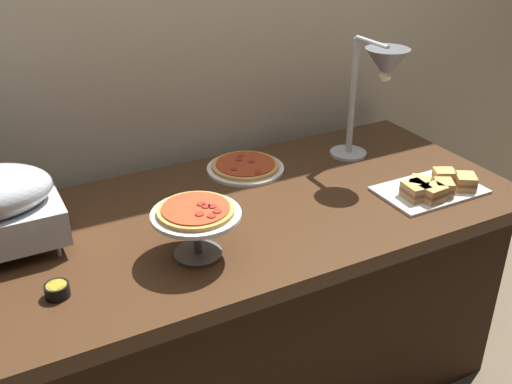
% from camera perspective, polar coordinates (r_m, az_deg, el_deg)
% --- Properties ---
extents(back_wall, '(4.40, 0.04, 2.40)m').
position_cam_1_polar(back_wall, '(2.18, -8.17, 14.15)').
color(back_wall, '#C6B593').
rests_on(back_wall, ground_plane).
extents(buffet_table, '(1.90, 0.84, 0.76)m').
position_cam_1_polar(buffet_table, '(2.12, -1.84, -10.67)').
color(buffet_table, '#422816').
rests_on(buffet_table, ground_plane).
extents(heat_lamp, '(0.15, 0.31, 0.46)m').
position_cam_1_polar(heat_lamp, '(2.11, 11.68, 10.89)').
color(heat_lamp, '#B7BABF').
rests_on(heat_lamp, buffet_table).
extents(pizza_plate_front, '(0.28, 0.28, 0.03)m').
position_cam_1_polar(pizza_plate_front, '(2.17, -1.01, 2.40)').
color(pizza_plate_front, white).
rests_on(pizza_plate_front, buffet_table).
extents(pizza_plate_center, '(0.25, 0.25, 0.15)m').
position_cam_1_polar(pizza_plate_center, '(1.64, -5.72, -2.41)').
color(pizza_plate_center, '#595B60').
rests_on(pizza_plate_center, buffet_table).
extents(sandwich_platter, '(0.35, 0.22, 0.06)m').
position_cam_1_polar(sandwich_platter, '(2.09, 16.57, 0.39)').
color(sandwich_platter, white).
rests_on(sandwich_platter, buffet_table).
extents(sauce_cup_near, '(0.06, 0.06, 0.04)m').
position_cam_1_polar(sauce_cup_near, '(1.61, -18.44, -8.86)').
color(sauce_cup_near, black).
rests_on(sauce_cup_near, buffet_table).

